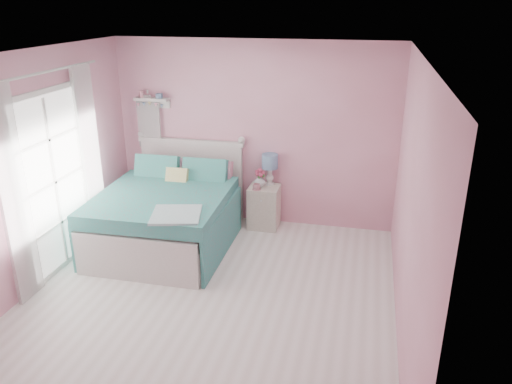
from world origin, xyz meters
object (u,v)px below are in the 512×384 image
at_px(table_lamp, 270,164).
at_px(vase, 260,181).
at_px(nightstand, 264,207).
at_px(bed, 168,215).
at_px(teacup, 257,187).

distance_m(table_lamp, vase, 0.28).
bearing_deg(vase, nightstand, -1.85).
height_order(nightstand, table_lamp, table_lamp).
height_order(bed, table_lamp, bed).
bearing_deg(table_lamp, bed, -142.34).
distance_m(bed, teacup, 1.27).
bearing_deg(nightstand, teacup, -122.36).
distance_m(bed, nightstand, 1.39).
height_order(bed, vase, bed).
height_order(table_lamp, teacup, table_lamp).
bearing_deg(bed, nightstand, 33.74).
relative_size(nightstand, table_lamp, 1.36).
height_order(bed, teacup, bed).
relative_size(nightstand, teacup, 5.81).
xyz_separation_m(bed, vase, (1.06, 0.80, 0.29)).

